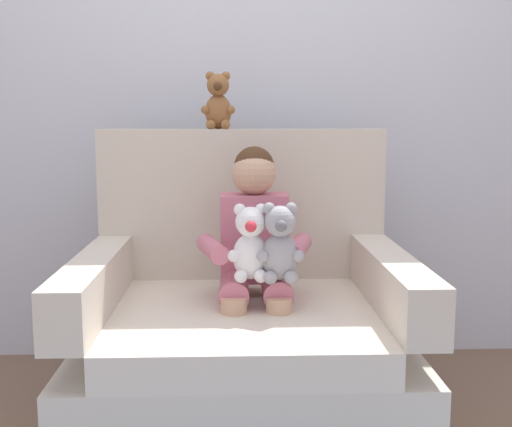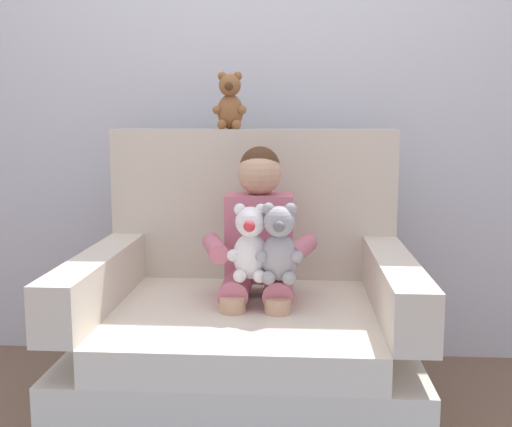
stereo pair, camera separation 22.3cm
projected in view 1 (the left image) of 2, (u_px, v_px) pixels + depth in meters
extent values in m
plane|color=brown|center=(244.00, 425.00, 2.40)|extent=(8.00, 8.00, 0.00)
cube|color=silver|center=(241.00, 90.00, 3.02)|extent=(6.00, 0.10, 2.60)
cube|color=beige|center=(244.00, 381.00, 2.38)|extent=(1.22, 1.03, 0.35)
cube|color=beige|center=(244.00, 326.00, 2.27)|extent=(0.94, 0.89, 0.12)
cube|color=beige|center=(242.00, 203.00, 2.73)|extent=(1.22, 0.14, 0.64)
cube|color=beige|center=(93.00, 285.00, 2.23)|extent=(0.14, 0.89, 0.19)
cube|color=beige|center=(393.00, 283.00, 2.27)|extent=(0.14, 0.89, 0.19)
cube|color=#C66B7F|center=(254.00, 237.00, 2.46)|extent=(0.26, 0.16, 0.34)
sphere|color=tan|center=(254.00, 173.00, 2.42)|extent=(0.17, 0.17, 0.17)
sphere|color=#472D19|center=(254.00, 167.00, 2.43)|extent=(0.16, 0.16, 0.16)
cylinder|color=#C66B7F|center=(234.00, 288.00, 2.35)|extent=(0.11, 0.26, 0.11)
cylinder|color=tan|center=(234.00, 338.00, 2.25)|extent=(0.09, 0.09, 0.30)
cylinder|color=#C66B7F|center=(277.00, 288.00, 2.36)|extent=(0.11, 0.26, 0.11)
cylinder|color=tan|center=(279.00, 338.00, 2.25)|extent=(0.09, 0.09, 0.30)
cylinder|color=#C66B7F|center=(212.00, 249.00, 2.34)|extent=(0.13, 0.27, 0.07)
cylinder|color=#C66B7F|center=(298.00, 248.00, 2.35)|extent=(0.13, 0.27, 0.07)
ellipsoid|color=#9E9EA3|center=(280.00, 257.00, 2.24)|extent=(0.13, 0.11, 0.17)
sphere|color=#9E9EA3|center=(280.00, 221.00, 2.21)|extent=(0.11, 0.11, 0.11)
sphere|color=slate|center=(281.00, 226.00, 2.16)|extent=(0.04, 0.04, 0.04)
sphere|color=#9E9EA3|center=(269.00, 209.00, 2.21)|extent=(0.04, 0.04, 0.04)
sphere|color=#9E9EA3|center=(263.00, 256.00, 2.21)|extent=(0.04, 0.04, 0.04)
sphere|color=#9E9EA3|center=(270.00, 278.00, 2.20)|extent=(0.05, 0.05, 0.05)
sphere|color=#9E9EA3|center=(291.00, 208.00, 2.21)|extent=(0.04, 0.04, 0.04)
sphere|color=#9E9EA3|center=(298.00, 256.00, 2.21)|extent=(0.04, 0.04, 0.04)
sphere|color=#9E9EA3|center=(291.00, 277.00, 2.20)|extent=(0.05, 0.05, 0.05)
ellipsoid|color=white|center=(250.00, 256.00, 2.26)|extent=(0.13, 0.11, 0.17)
sphere|color=white|center=(250.00, 222.00, 2.23)|extent=(0.11, 0.11, 0.11)
sphere|color=#DB333D|center=(251.00, 226.00, 2.18)|extent=(0.04, 0.04, 0.04)
sphere|color=white|center=(240.00, 210.00, 2.23)|extent=(0.04, 0.04, 0.04)
sphere|color=white|center=(234.00, 256.00, 2.22)|extent=(0.04, 0.04, 0.04)
sphere|color=white|center=(241.00, 276.00, 2.22)|extent=(0.05, 0.05, 0.05)
sphere|color=white|center=(261.00, 210.00, 2.23)|extent=(0.04, 0.04, 0.04)
sphere|color=white|center=(268.00, 256.00, 2.23)|extent=(0.04, 0.04, 0.04)
sphere|color=white|center=(261.00, 276.00, 2.22)|extent=(0.05, 0.05, 0.05)
ellipsoid|color=brown|center=(218.00, 112.00, 2.66)|extent=(0.11, 0.09, 0.15)
sphere|color=brown|center=(218.00, 85.00, 2.64)|extent=(0.09, 0.09, 0.09)
sphere|color=#4C2D19|center=(218.00, 86.00, 2.60)|extent=(0.04, 0.04, 0.04)
sphere|color=brown|center=(210.00, 76.00, 2.64)|extent=(0.04, 0.04, 0.04)
sphere|color=brown|center=(205.00, 110.00, 2.63)|extent=(0.04, 0.04, 0.04)
sphere|color=brown|center=(211.00, 125.00, 2.63)|extent=(0.04, 0.04, 0.04)
sphere|color=brown|center=(226.00, 76.00, 2.64)|extent=(0.04, 0.04, 0.04)
sphere|color=brown|center=(231.00, 110.00, 2.64)|extent=(0.04, 0.04, 0.04)
sphere|color=brown|center=(225.00, 125.00, 2.63)|extent=(0.04, 0.04, 0.04)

